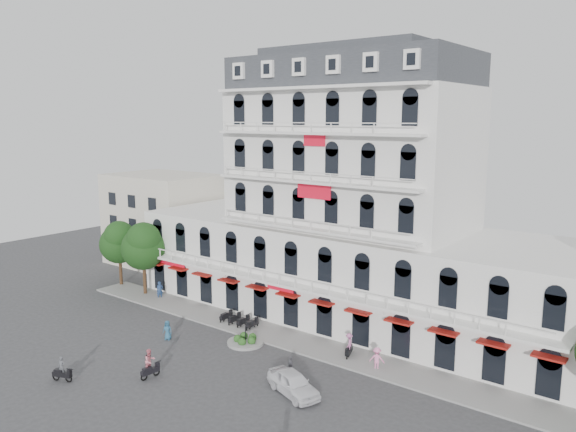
{
  "coord_description": "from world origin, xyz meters",
  "views": [
    {
      "loc": [
        27.91,
        -28.2,
        19.29
      ],
      "look_at": [
        -1.43,
        10.0,
        10.86
      ],
      "focal_mm": 35.0,
      "sensor_mm": 36.0,
      "label": 1
    }
  ],
  "objects_px": {
    "rider_southwest": "(150,363)",
    "parked_car": "(293,383)",
    "rider_west": "(62,371)",
    "rider_center": "(349,345)"
  },
  "relations": [
    {
      "from": "rider_southwest",
      "to": "rider_center",
      "type": "height_order",
      "value": "rider_southwest"
    },
    {
      "from": "parked_car",
      "to": "rider_west",
      "type": "height_order",
      "value": "rider_west"
    },
    {
      "from": "rider_southwest",
      "to": "parked_car",
      "type": "bearing_deg",
      "value": -60.83
    },
    {
      "from": "rider_west",
      "to": "rider_southwest",
      "type": "xyz_separation_m",
      "value": [
        4.75,
        4.34,
        0.36
      ]
    },
    {
      "from": "rider_west",
      "to": "rider_center",
      "type": "bearing_deg",
      "value": 26.05
    },
    {
      "from": "parked_car",
      "to": "rider_center",
      "type": "bearing_deg",
      "value": 20.44
    },
    {
      "from": "parked_car",
      "to": "rider_center",
      "type": "distance_m",
      "value": 7.69
    },
    {
      "from": "rider_west",
      "to": "rider_southwest",
      "type": "relative_size",
      "value": 0.85
    },
    {
      "from": "rider_west",
      "to": "rider_southwest",
      "type": "height_order",
      "value": "rider_southwest"
    },
    {
      "from": "rider_west",
      "to": "rider_southwest",
      "type": "distance_m",
      "value": 6.44
    }
  ]
}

